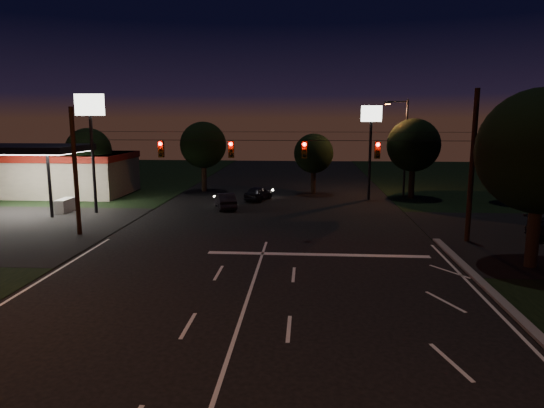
# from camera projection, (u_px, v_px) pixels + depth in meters

# --- Properties ---
(ground) EXTENTS (140.00, 140.00, 0.00)m
(ground) POSITION_uv_depth(u_px,v_px,m) (229.00, 354.00, 15.21)
(ground) COLOR black
(ground) RESTS_ON ground
(stop_bar) EXTENTS (12.00, 0.50, 0.01)m
(stop_bar) POSITION_uv_depth(u_px,v_px,m) (318.00, 255.00, 26.29)
(stop_bar) COLOR silver
(stop_bar) RESTS_ON ground
(utility_pole_right) EXTENTS (0.30, 0.30, 9.00)m
(utility_pole_right) POSITION_uv_depth(u_px,v_px,m) (467.00, 242.00, 29.09)
(utility_pole_right) COLOR black
(utility_pole_right) RESTS_ON ground
(utility_pole_left) EXTENTS (0.28, 0.28, 8.00)m
(utility_pole_left) POSITION_uv_depth(u_px,v_px,m) (80.00, 235.00, 30.79)
(utility_pole_left) COLOR black
(utility_pole_left) RESTS_ON ground
(signal_span) EXTENTS (24.00, 0.40, 1.56)m
(signal_span) POSITION_uv_depth(u_px,v_px,m) (268.00, 149.00, 28.94)
(signal_span) COLOR black
(signal_span) RESTS_ON ground
(gas_station) EXTENTS (14.20, 16.10, 5.25)m
(gas_station) POSITION_uv_depth(u_px,v_px,m) (53.00, 171.00, 46.18)
(gas_station) COLOR gray
(gas_station) RESTS_ON ground
(pole_sign_left_near) EXTENTS (2.20, 0.30, 9.10)m
(pole_sign_left_near) POSITION_uv_depth(u_px,v_px,m) (91.00, 123.00, 36.59)
(pole_sign_left_near) COLOR black
(pole_sign_left_near) RESTS_ON ground
(pole_sign_right) EXTENTS (1.80, 0.30, 8.40)m
(pole_sign_right) POSITION_uv_depth(u_px,v_px,m) (371.00, 130.00, 43.01)
(pole_sign_right) COLOR black
(pole_sign_right) RESTS_ON ground
(street_light_right_far) EXTENTS (2.20, 0.35, 9.00)m
(street_light_right_far) POSITION_uv_depth(u_px,v_px,m) (403.00, 141.00, 44.92)
(street_light_right_far) COLOR black
(street_light_right_far) RESTS_ON ground
(tree_right_near) EXTENTS (6.00, 6.00, 8.76)m
(tree_right_near) POSITION_uv_depth(u_px,v_px,m) (540.00, 153.00, 23.24)
(tree_right_near) COLOR black
(tree_right_near) RESTS_ON ground
(tree_far_a) EXTENTS (4.20, 4.20, 6.42)m
(tree_far_a) POSITION_uv_depth(u_px,v_px,m) (89.00, 151.00, 45.31)
(tree_far_a) COLOR black
(tree_far_a) RESTS_ON ground
(tree_far_b) EXTENTS (4.60, 4.60, 6.98)m
(tree_far_b) POSITION_uv_depth(u_px,v_px,m) (204.00, 145.00, 48.48)
(tree_far_b) COLOR black
(tree_far_b) RESTS_ON ground
(tree_far_c) EXTENTS (3.80, 3.80, 5.86)m
(tree_far_c) POSITION_uv_depth(u_px,v_px,m) (314.00, 154.00, 46.82)
(tree_far_c) COLOR black
(tree_far_c) RESTS_ON ground
(tree_far_d) EXTENTS (4.80, 4.80, 7.30)m
(tree_far_d) POSITION_uv_depth(u_px,v_px,m) (413.00, 146.00, 44.08)
(tree_far_d) COLOR black
(tree_far_d) RESTS_ON ground
(tree_far_e) EXTENTS (4.00, 4.00, 6.18)m
(tree_far_e) POSITION_uv_depth(u_px,v_px,m) (512.00, 156.00, 41.66)
(tree_far_e) COLOR black
(tree_far_e) RESTS_ON ground
(car_oncoming_a) EXTENTS (2.56, 3.99, 1.26)m
(car_oncoming_a) POSITION_uv_depth(u_px,v_px,m) (258.00, 193.00, 43.63)
(car_oncoming_a) COLOR black
(car_oncoming_a) RESTS_ON ground
(car_oncoming_b) EXTENTS (2.50, 4.13, 1.29)m
(car_oncoming_b) POSITION_uv_depth(u_px,v_px,m) (225.00, 201.00, 39.64)
(car_oncoming_b) COLOR black
(car_oncoming_b) RESTS_ON ground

